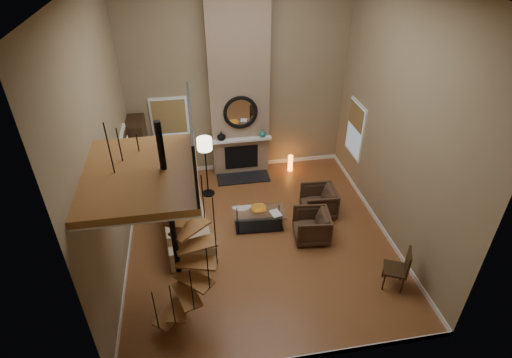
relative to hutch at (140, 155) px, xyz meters
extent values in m
cube|color=#955B30|center=(2.77, -2.77, -0.95)|extent=(6.00, 6.50, 0.01)
cube|color=#8B795A|center=(2.77, 0.48, 1.80)|extent=(6.00, 0.02, 5.50)
cube|color=#8B795A|center=(2.77, -6.02, 1.80)|extent=(6.00, 0.02, 5.50)
cube|color=#8B795A|center=(-0.23, -2.77, 1.80)|extent=(0.02, 6.50, 5.50)
cube|color=#8B795A|center=(5.77, -2.77, 1.80)|extent=(0.02, 6.50, 5.50)
cube|color=white|center=(2.77, 0.47, -0.89)|extent=(6.00, 0.02, 0.12)
cube|color=white|center=(-0.22, -2.77, -0.89)|extent=(0.02, 6.50, 0.12)
cube|color=white|center=(5.76, -2.77, -0.89)|extent=(0.02, 6.50, 0.12)
cube|color=#886F58|center=(2.77, 0.29, 1.80)|extent=(1.60, 0.38, 5.50)
cube|color=black|center=(2.77, -0.20, -0.93)|extent=(1.50, 0.60, 0.04)
cube|color=black|center=(2.77, 0.09, -0.40)|extent=(0.95, 0.02, 0.72)
cube|color=white|center=(2.77, 0.01, 0.20)|extent=(1.70, 0.18, 0.06)
torus|color=black|center=(2.77, 0.07, 1.00)|extent=(0.94, 0.10, 0.94)
cylinder|color=white|center=(2.77, 0.08, 1.00)|extent=(0.80, 0.01, 0.80)
imported|color=black|center=(2.22, 0.05, 0.35)|extent=(0.24, 0.24, 0.25)
imported|color=#1C6360|center=(3.37, 0.05, 0.33)|extent=(0.20, 0.20, 0.21)
cube|color=white|center=(0.87, 0.46, 0.65)|extent=(1.02, 0.04, 1.52)
cube|color=#8C9EB2|center=(0.87, 0.44, 0.65)|extent=(0.90, 0.01, 1.40)
cube|color=olive|center=(0.87, 0.42, 0.86)|extent=(0.90, 0.01, 0.98)
cube|color=white|center=(5.75, -0.77, 0.65)|extent=(0.04, 1.02, 1.52)
cube|color=#8C9EB2|center=(5.73, -0.77, 0.65)|extent=(0.01, 0.90, 1.40)
cube|color=olive|center=(5.71, -0.77, 1.03)|extent=(0.01, 0.90, 0.63)
cube|color=white|center=(-0.20, -0.97, 0.10)|extent=(0.06, 1.05, 2.16)
cube|color=#321F10|center=(-0.16, -0.97, 0.07)|extent=(0.05, 0.90, 2.05)
cube|color=#8C9EB2|center=(-0.13, -0.97, 0.50)|extent=(0.01, 0.60, 0.90)
cube|color=#9C6533|center=(0.62, -4.57, 2.23)|extent=(1.70, 2.20, 0.12)
cube|color=white|center=(0.62, -4.57, 2.16)|extent=(1.70, 2.20, 0.03)
cube|color=black|center=(1.44, -4.57, 2.76)|extent=(0.04, 2.20, 0.94)
cylinder|color=black|center=(0.97, -4.57, 1.06)|extent=(0.10, 0.10, 4.02)
cube|color=#9C6533|center=(0.75, -4.85, -0.69)|extent=(0.71, 0.78, 0.04)
cylinder|color=black|center=(0.53, -5.14, -0.22)|extent=(0.02, 0.02, 0.94)
cube|color=#9C6533|center=(0.91, -4.92, -0.43)|extent=(0.46, 0.77, 0.04)
cylinder|color=black|center=(0.85, -5.28, 0.04)|extent=(0.02, 0.02, 0.94)
cube|color=#9C6533|center=(1.08, -4.91, -0.17)|extent=(0.55, 0.79, 0.04)
cylinder|color=black|center=(1.20, -5.25, 0.30)|extent=(0.02, 0.02, 0.94)
cube|color=#9C6533|center=(1.23, -4.82, 0.09)|extent=(0.75, 0.74, 0.04)
cylinder|color=black|center=(1.49, -5.07, 0.56)|extent=(0.02, 0.02, 0.94)
cube|color=#9C6533|center=(1.32, -4.67, 0.35)|extent=(0.79, 0.53, 0.04)
cylinder|color=black|center=(1.66, -4.77, 0.82)|extent=(0.02, 0.02, 0.94)
cube|color=#9C6533|center=(1.33, -4.49, 0.61)|extent=(0.77, 0.48, 0.04)
cylinder|color=black|center=(1.68, -4.42, 1.08)|extent=(0.02, 0.02, 0.94)
cube|color=#9C6533|center=(1.25, -4.34, 0.87)|extent=(0.77, 0.72, 0.04)
cylinder|color=black|center=(1.52, -4.11, 1.34)|extent=(0.02, 0.02, 0.94)
cube|color=#9C6533|center=(1.11, -4.24, 1.13)|extent=(0.58, 0.79, 0.04)
cylinder|color=black|center=(1.24, -3.90, 1.60)|extent=(0.02, 0.02, 0.94)
cube|color=#9C6533|center=(0.94, -4.21, 1.39)|extent=(0.41, 0.75, 0.04)
cylinder|color=black|center=(0.90, -3.85, 1.86)|extent=(0.02, 0.02, 0.94)
cube|color=#9C6533|center=(0.77, -4.27, 1.65)|extent=(0.68, 0.79, 0.04)
cylinder|color=black|center=(0.57, -3.97, 2.12)|extent=(0.02, 0.02, 0.94)
cube|color=#9C6533|center=(0.66, -4.40, 1.91)|extent=(0.80, 0.64, 0.04)
cylinder|color=black|center=(0.34, -4.23, 2.38)|extent=(0.02, 0.02, 0.94)
cube|color=#9C6533|center=(0.61, -4.57, 2.17)|extent=(0.72, 0.34, 0.04)
cylinder|color=black|center=(0.25, -4.57, 2.64)|extent=(0.02, 0.02, 0.94)
cube|color=#321F10|center=(0.00, 0.00, 0.00)|extent=(0.43, 0.92, 2.05)
imported|color=tan|center=(1.08, -2.29, -0.55)|extent=(1.25, 2.66, 0.75)
imported|color=#3F2B1D|center=(4.50, -2.10, -0.60)|extent=(0.87, 0.85, 0.76)
imported|color=#3F2B1D|center=(4.05, -3.00, -0.60)|extent=(0.89, 0.87, 0.74)
cube|color=silver|center=(2.85, -2.38, -0.51)|extent=(1.30, 0.71, 0.02)
cube|color=black|center=(2.85, -2.38, -0.92)|extent=(1.18, 0.60, 0.02)
cylinder|color=black|center=(2.31, -2.56, -0.73)|extent=(0.03, 0.03, 0.46)
cylinder|color=black|center=(3.35, -2.63, -0.73)|extent=(0.03, 0.03, 0.46)
cylinder|color=black|center=(2.34, -2.13, -0.73)|extent=(0.03, 0.03, 0.46)
cylinder|color=black|center=(3.38, -2.19, -0.73)|extent=(0.03, 0.03, 0.46)
imported|color=orange|center=(2.85, -2.33, -0.45)|extent=(0.36, 0.36, 0.09)
imported|color=gray|center=(3.20, -2.53, -0.49)|extent=(0.29, 0.34, 0.03)
cylinder|color=black|center=(1.72, -0.79, -0.93)|extent=(0.35, 0.35, 0.03)
cylinder|color=black|center=(1.72, -0.79, -0.15)|extent=(0.04, 0.04, 1.50)
cylinder|color=#F2E5C6|center=(1.72, -0.79, 0.60)|extent=(0.39, 0.39, 0.31)
cylinder|color=orange|center=(4.21, 0.00, -0.70)|extent=(0.14, 0.14, 0.50)
cube|color=#321F10|center=(5.22, -4.68, -0.51)|extent=(0.58, 0.58, 0.05)
cube|color=#321F10|center=(5.41, -4.77, -0.25)|extent=(0.21, 0.40, 0.52)
cylinder|color=#321F10|center=(4.98, -4.77, -0.74)|extent=(0.05, 0.05, 0.42)
cylinder|color=#321F10|center=(5.31, -4.92, -0.74)|extent=(0.05, 0.05, 0.42)
cylinder|color=#321F10|center=(5.14, -4.44, -0.74)|extent=(0.05, 0.05, 0.42)
cylinder|color=#321F10|center=(5.46, -4.59, -0.74)|extent=(0.05, 0.05, 0.42)
camera|label=1|loc=(1.46, -9.95, 5.56)|focal=28.59mm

